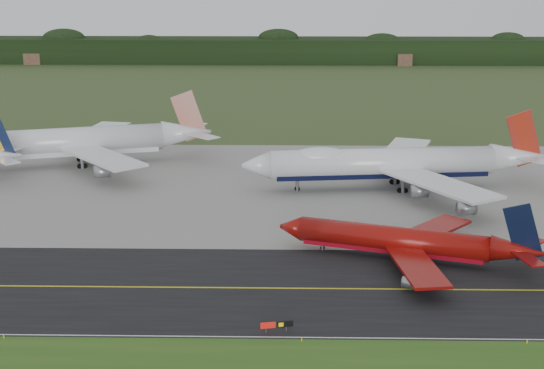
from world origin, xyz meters
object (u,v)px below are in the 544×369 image
(jet_ba_747, at_px, (393,163))
(jet_red_737, at_px, (407,242))
(jet_star_tail, at_px, (79,142))
(taxiway_sign, at_px, (277,325))

(jet_ba_747, xyz_separation_m, jet_red_737, (-3.23, -41.49, -2.51))
(jet_red_737, height_order, jet_star_tail, jet_star_tail)
(jet_red_737, relative_size, jet_star_tail, 0.66)
(jet_ba_747, bearing_deg, taxiway_sign, -109.58)
(jet_red_737, relative_size, taxiway_sign, 9.81)
(jet_star_tail, bearing_deg, jet_red_737, -41.19)
(jet_star_tail, bearing_deg, jet_ba_747, -14.71)
(jet_ba_747, height_order, taxiway_sign, jet_ba_747)
(jet_red_737, bearing_deg, taxiway_sign, -128.80)
(taxiway_sign, bearing_deg, jet_star_tail, 119.33)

